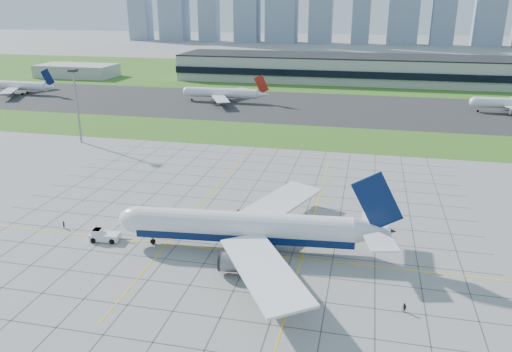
{
  "coord_description": "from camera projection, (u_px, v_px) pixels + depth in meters",
  "views": [
    {
      "loc": [
        28.41,
        -88.29,
        47.64
      ],
      "look_at": [
        2.97,
        24.1,
        7.0
      ],
      "focal_mm": 35.0,
      "sensor_mm": 36.0,
      "label": 1
    }
  ],
  "objects": [
    {
      "name": "distant_jet_1",
      "position": [
        223.0,
        93.0,
        246.3
      ],
      "size": [
        41.62,
        42.66,
        14.08
      ],
      "color": "white",
      "rests_on": "ground"
    },
    {
      "name": "crew_near",
      "position": [
        64.0,
        225.0,
        110.22
      ],
      "size": [
        0.5,
        0.67,
        1.68
      ],
      "primitive_type": "imported",
      "rotation": [
        0.0,
        0.0,
        1.4
      ],
      "color": "black",
      "rests_on": "ground"
    },
    {
      "name": "grass_far",
      "position": [
        327.0,
        75.0,
        337.51
      ],
      "size": [
        700.0,
        145.0,
        0.04
      ],
      "primitive_type": "cube",
      "color": "#3D7020",
      "rests_on": "ground"
    },
    {
      "name": "ground",
      "position": [
        216.0,
        245.0,
        102.97
      ],
      "size": [
        1400.0,
        1400.0,
        0.0
      ],
      "primitive_type": "plane",
      "color": "#989893",
      "rests_on": "ground"
    },
    {
      "name": "apron_markings",
      "position": [
        232.0,
        223.0,
        113.07
      ],
      "size": [
        120.0,
        130.0,
        0.03
      ],
      "color": "#474744",
      "rests_on": "ground"
    },
    {
      "name": "terminal",
      "position": [
        390.0,
        70.0,
        303.45
      ],
      "size": [
        260.0,
        43.0,
        15.8
      ],
      "color": "#B7B7B2",
      "rests_on": "ground"
    },
    {
      "name": "light_mast",
      "position": [
        76.0,
        97.0,
        171.94
      ],
      "size": [
        2.5,
        2.5,
        25.6
      ],
      "color": "gray",
      "rests_on": "ground"
    },
    {
      "name": "grass_median",
      "position": [
        287.0,
        136.0,
        185.74
      ],
      "size": [
        700.0,
        35.0,
        0.04
      ],
      "primitive_type": "cube",
      "color": "#3D7020",
      "rests_on": "ground"
    },
    {
      "name": "airliner",
      "position": [
        247.0,
        228.0,
        99.39
      ],
      "size": [
        56.68,
        57.2,
        17.84
      ],
      "rotation": [
        0.0,
        0.0,
        0.09
      ],
      "color": "white",
      "rests_on": "ground"
    },
    {
      "name": "asphalt_taxiway",
      "position": [
        306.0,
        107.0,
        236.33
      ],
      "size": [
        700.0,
        75.0,
        0.04
      ],
      "primitive_type": "cube",
      "color": "#383838",
      "rests_on": "ground"
    },
    {
      "name": "service_block",
      "position": [
        77.0,
        71.0,
        328.1
      ],
      "size": [
        50.0,
        25.0,
        8.0
      ],
      "primitive_type": "cube",
      "color": "#B7B7B2",
      "rests_on": "ground"
    },
    {
      "name": "pushback_tug",
      "position": [
        104.0,
        236.0,
        104.47
      ],
      "size": [
        9.06,
        3.63,
        2.49
      ],
      "rotation": [
        0.0,
        0.0,
        0.09
      ],
      "color": "white",
      "rests_on": "ground"
    },
    {
      "name": "distant_jet_0",
      "position": [
        20.0,
        86.0,
        267.39
      ],
      "size": [
        37.56,
        42.66,
        14.08
      ],
      "color": "white",
      "rests_on": "ground"
    },
    {
      "name": "crew_far",
      "position": [
        404.0,
        308.0,
        80.34
      ],
      "size": [
        1.0,
        1.03,
        1.66
      ],
      "primitive_type": "imported",
      "rotation": [
        0.0,
        0.0,
        -0.89
      ],
      "color": "black",
      "rests_on": "ground"
    }
  ]
}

